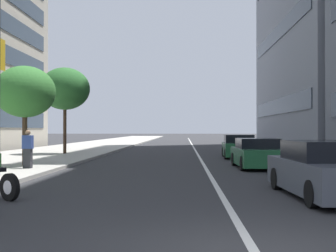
% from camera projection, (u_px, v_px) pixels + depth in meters
% --- Properties ---
extents(sidewalk_right_plaza, '(160.00, 8.14, 0.15)m').
position_uv_depth(sidewalk_right_plaza, '(69.00, 150.00, 36.38)').
color(sidewalk_right_plaza, '#B2ADA3').
rests_on(sidewalk_right_plaza, ground).
extents(lane_centre_stripe, '(110.00, 0.16, 0.01)m').
position_uv_depth(lane_centre_stripe, '(194.00, 149.00, 41.02)').
color(lane_centre_stripe, silver).
rests_on(lane_centre_stripe, ground).
extents(car_lead_in_lane, '(4.78, 2.00, 1.44)m').
position_uv_depth(car_lead_in_lane, '(324.00, 171.00, 11.40)').
color(car_lead_in_lane, '#4C515B').
rests_on(car_lead_in_lane, ground).
extents(car_following_behind, '(4.28, 2.00, 1.34)m').
position_uv_depth(car_following_behind, '(257.00, 154.00, 20.18)').
color(car_following_behind, '#236038').
rests_on(car_following_behind, ground).
extents(car_far_down_avenue, '(4.39, 2.00, 1.43)m').
position_uv_depth(car_far_down_avenue, '(238.00, 147.00, 27.54)').
color(car_far_down_avenue, '#236038').
rests_on(car_far_down_avenue, ground).
extents(street_lamp_with_banners, '(1.26, 2.03, 9.27)m').
position_uv_depth(street_lamp_with_banners, '(5.00, 20.00, 15.46)').
color(street_lamp_with_banners, '#232326').
rests_on(street_lamp_with_banners, sidewalk_right_plaza).
extents(street_tree_far_plaza, '(2.70, 2.70, 4.41)m').
position_uv_depth(street_tree_far_plaza, '(25.00, 92.00, 19.94)').
color(street_tree_far_plaza, '#473323').
rests_on(street_tree_far_plaza, sidewalk_right_plaza).
extents(street_tree_by_lamp_post, '(3.31, 3.31, 5.73)m').
position_uv_depth(street_tree_by_lamp_post, '(65.00, 89.00, 29.94)').
color(street_tree_by_lamp_post, '#473323').
rests_on(street_tree_by_lamp_post, sidewalk_right_plaza).
extents(pedestrian_on_plaza, '(0.29, 0.42, 1.57)m').
position_uv_depth(pedestrian_on_plaza, '(28.00, 149.00, 18.36)').
color(pedestrian_on_plaza, '#2D2D33').
rests_on(pedestrian_on_plaza, sidewalk_right_plaza).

